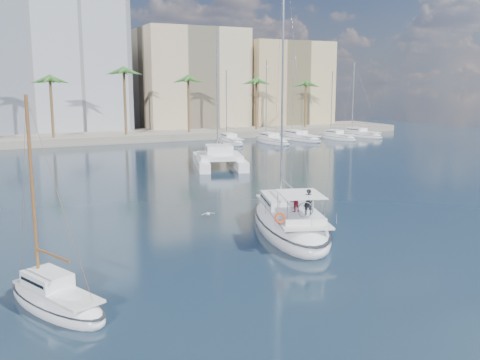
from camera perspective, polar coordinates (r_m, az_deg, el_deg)
ground at (r=36.01m, az=1.25°, el=-5.12°), size 160.00×160.00×0.00m
quay at (r=93.72m, az=-15.90°, el=4.39°), size 120.00×14.00×1.20m
building_modern at (r=104.12m, az=-24.10°, el=11.84°), size 42.00×16.00×28.00m
building_beige at (r=107.77m, az=-5.23°, el=10.46°), size 20.00×14.00×20.00m
building_tan_right at (r=114.56m, az=4.69°, el=9.95°), size 18.00×12.00×18.00m
palm_centre at (r=89.35m, az=-15.76°, el=10.35°), size 3.60×3.60×12.30m
palm_right at (r=101.04m, az=3.92°, el=10.65°), size 3.60×3.60×12.30m
main_sloop at (r=35.43m, az=5.29°, el=-4.47°), size 8.02×13.77×19.47m
small_sloop at (r=24.87m, az=-19.08°, el=-11.96°), size 4.57×7.00×9.64m
catamaran at (r=62.26m, az=-2.24°, el=2.47°), size 8.31×11.90×15.89m
seagull at (r=38.49m, az=-3.43°, el=-3.62°), size 1.06×0.46×0.20m
moored_yacht_a at (r=86.28m, az=-1.01°, el=3.90°), size 3.37×9.52×11.90m
moored_yacht_b at (r=87.42m, az=3.42°, el=3.97°), size 3.32×10.83×13.72m
moored_yacht_c at (r=92.42m, az=6.36°, el=4.27°), size 3.98×12.33×15.54m
moored_yacht_d at (r=94.39m, az=10.36°, el=4.29°), size 3.52×9.55×11.90m
moored_yacht_e at (r=99.89m, az=12.72°, el=4.52°), size 4.61×11.11×13.72m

